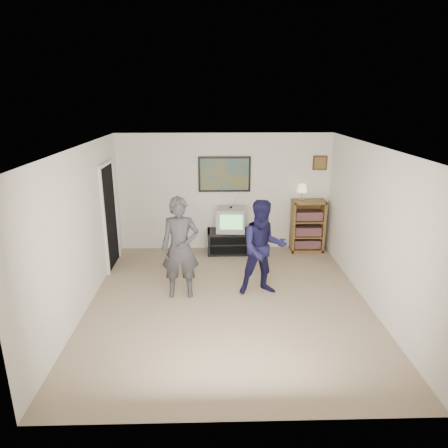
{
  "coord_description": "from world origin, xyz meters",
  "views": [
    {
      "loc": [
        -0.23,
        -5.79,
        3.19
      ],
      "look_at": [
        -0.06,
        0.61,
        1.15
      ],
      "focal_mm": 32.0,
      "sensor_mm": 36.0,
      "label": 1
    }
  ],
  "objects_px": {
    "bookshelf": "(307,226)",
    "person_tall": "(180,248)",
    "media_stand": "(230,241)",
    "person_short": "(263,248)",
    "crt_television": "(231,219)"
  },
  "relations": [
    {
      "from": "media_stand",
      "to": "person_tall",
      "type": "relative_size",
      "value": 0.57
    },
    {
      "from": "crt_television",
      "to": "person_tall",
      "type": "relative_size",
      "value": 0.35
    },
    {
      "from": "media_stand",
      "to": "bookshelf",
      "type": "distance_m",
      "value": 1.69
    },
    {
      "from": "person_tall",
      "to": "person_short",
      "type": "bearing_deg",
      "value": 1.33
    },
    {
      "from": "media_stand",
      "to": "person_tall",
      "type": "distance_m",
      "value": 2.23
    },
    {
      "from": "crt_television",
      "to": "media_stand",
      "type": "bearing_deg",
      "value": -175.52
    },
    {
      "from": "bookshelf",
      "to": "person_tall",
      "type": "xyz_separation_m",
      "value": [
        -2.55,
        -1.99,
        0.29
      ]
    },
    {
      "from": "media_stand",
      "to": "person_tall",
      "type": "bearing_deg",
      "value": -115.42
    },
    {
      "from": "bookshelf",
      "to": "person_tall",
      "type": "height_order",
      "value": "person_tall"
    },
    {
      "from": "media_stand",
      "to": "crt_television",
      "type": "height_order",
      "value": "crt_television"
    },
    {
      "from": "bookshelf",
      "to": "crt_television",
      "type": "bearing_deg",
      "value": -178.26
    },
    {
      "from": "media_stand",
      "to": "person_short",
      "type": "distance_m",
      "value": 2.03
    },
    {
      "from": "media_stand",
      "to": "bookshelf",
      "type": "xyz_separation_m",
      "value": [
        1.66,
        0.05,
        0.32
      ]
    },
    {
      "from": "bookshelf",
      "to": "person_tall",
      "type": "bearing_deg",
      "value": -142.01
    },
    {
      "from": "person_short",
      "to": "media_stand",
      "type": "bearing_deg",
      "value": 96.74
    }
  ]
}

